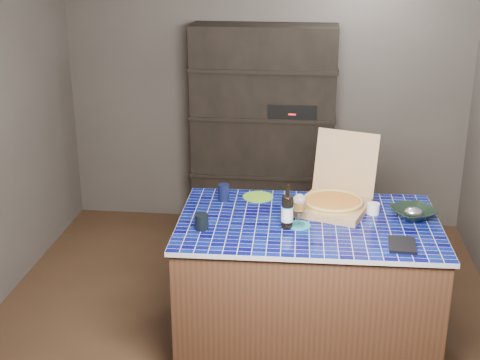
# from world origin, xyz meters

# --- Properties ---
(room) EXTENTS (3.50, 3.50, 3.50)m
(room) POSITION_xyz_m (0.00, 0.00, 1.25)
(room) COLOR #4F3421
(room) RESTS_ON ground
(shelving_unit) EXTENTS (1.20, 0.41, 1.80)m
(shelving_unit) POSITION_xyz_m (0.00, 1.53, 0.90)
(shelving_unit) COLOR black
(shelving_unit) RESTS_ON floor
(kitchen_island) EXTENTS (1.59, 1.03, 0.86)m
(kitchen_island) POSITION_xyz_m (0.42, -0.27, 0.43)
(kitchen_island) COLOR #4C291D
(kitchen_island) RESTS_ON floor
(pizza_box) EXTENTS (0.54, 0.60, 0.44)m
(pizza_box) POSITION_xyz_m (0.57, -0.06, 0.92)
(pizza_box) COLOR #957E4D
(pizza_box) RESTS_ON kitchen_island
(mead_bottle) EXTENTS (0.07, 0.07, 0.27)m
(mead_bottle) POSITION_xyz_m (0.29, -0.38, 0.97)
(mead_bottle) COLOR black
(mead_bottle) RESTS_ON kitchen_island
(teal_trivet) EXTENTS (0.14, 0.14, 0.01)m
(teal_trivet) POSITION_xyz_m (0.36, -0.34, 0.86)
(teal_trivet) COLOR teal
(teal_trivet) RESTS_ON kitchen_island
(wine_glass) EXTENTS (0.09, 0.09, 0.20)m
(wine_glass) POSITION_xyz_m (0.36, -0.34, 1.00)
(wine_glass) COLOR white
(wine_glass) RESTS_ON teal_trivet
(tumbler) EXTENTS (0.08, 0.08, 0.09)m
(tumbler) POSITION_xyz_m (-0.20, -0.45, 0.90)
(tumbler) COLOR black
(tumbler) RESTS_ON kitchen_island
(dvd_case) EXTENTS (0.16, 0.21, 0.02)m
(dvd_case) POSITION_xyz_m (0.94, -0.56, 0.87)
(dvd_case) COLOR black
(dvd_case) RESTS_ON kitchen_island
(bowl) EXTENTS (0.34, 0.34, 0.06)m
(bowl) POSITION_xyz_m (1.05, -0.15, 0.89)
(bowl) COLOR black
(bowl) RESTS_ON kitchen_island
(foil_contents) EXTENTS (0.11, 0.09, 0.05)m
(foil_contents) POSITION_xyz_m (1.05, -0.15, 0.90)
(foil_contents) COLOR silver
(foil_contents) RESTS_ON bowl
(white_jar) EXTENTS (0.08, 0.08, 0.07)m
(white_jar) POSITION_xyz_m (0.81, -0.11, 0.89)
(white_jar) COLOR silver
(white_jar) RESTS_ON kitchen_island
(navy_cup) EXTENTS (0.07, 0.07, 0.11)m
(navy_cup) POSITION_xyz_m (-0.13, 0.01, 0.92)
(navy_cup) COLOR black
(navy_cup) RESTS_ON kitchen_island
(green_trivet) EXTENTS (0.20, 0.20, 0.01)m
(green_trivet) POSITION_xyz_m (0.08, 0.09, 0.86)
(green_trivet) COLOR #629E22
(green_trivet) RESTS_ON kitchen_island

